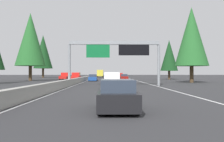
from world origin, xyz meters
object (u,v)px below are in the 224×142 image
Objects in this scene: oncoming_near at (76,76)px; conifer_left_far at (43,52)px; conifer_right_mid at (169,55)px; pickup_far_right at (112,80)px; sedan_distant_b at (117,96)px; conifer_right_near at (192,37)px; sedan_mid_right at (93,78)px; sedan_mid_center at (124,77)px; conifer_left_mid at (30,39)px; oncoming_far at (65,76)px; minivan_near_right at (120,75)px; sign_gantry_overhead at (115,50)px; box_truck_near_center at (100,73)px.

conifer_left_far is (30.94, 15.83, 8.50)m from oncoming_near.
oncoming_near is 0.53× the size of conifer_right_mid.
oncoming_near is at bearing 15.20° from pickup_far_right.
sedan_distant_b is 37.88m from conifer_right_near.
sedan_mid_right is at bearing -151.34° from conifer_left_far.
oncoming_near reaches higher than sedan_mid_center.
oncoming_near is 0.37× the size of conifer_left_mid.
sedan_distant_b is at bearing 163.93° from conifer_right_mid.
sedan_mid_right is 0.79× the size of oncoming_far.
sedan_mid_center is at bearing 102.10° from oncoming_near.
minivan_near_right reaches higher than sedan_distant_b.
pickup_far_right reaches higher than sedan_distant_b.
minivan_near_right is 0.47× the size of conifer_right_mid.
conifer_left_mid is at bearing 39.67° from sign_gantry_overhead.
sedan_mid_center is at bearing -73.69° from conifer_left_mid.
oncoming_far is at bearing -153.76° from conifer_left_far.
conifer_right_mid is (0.50, -28.07, 5.55)m from oncoming_far.
conifer_right_mid is (55.69, -16.05, 5.79)m from sedan_distant_b.
minivan_near_right is at bearing -33.23° from conifer_left_mid.
conifer_left_mid is (44.96, 17.98, 8.63)m from sedan_distant_b.
box_truck_near_center reaches higher than sedan_mid_right.
pickup_far_right is at bearing -177.09° from box_truck_near_center.
sedan_mid_right is at bearing 12.21° from sign_gantry_overhead.
sedan_mid_center is 40.60m from conifer_left_far.
box_truck_near_center is at bearing 2.91° from pickup_far_right.
pickup_far_right is 1.00× the size of oncoming_near.
sign_gantry_overhead is at bearing -167.79° from sedan_mid_right.
conifer_right_near is at bearing -43.55° from pickup_far_right.
sign_gantry_overhead is 68.07m from box_truck_near_center.
conifer_right_mid is at bearing -120.86° from conifer_left_far.
sign_gantry_overhead is 2.54× the size of minivan_near_right.
minivan_near_right is 0.33× the size of conifer_left_mid.
box_truck_near_center is 0.56× the size of conifer_left_mid.
conifer_right_mid is (33.10, -15.48, 1.55)m from sign_gantry_overhead.
sedan_mid_center is at bearing -135.76° from conifer_left_far.
sedan_mid_center is at bearing 75.86° from oncoming_far.
oncoming_near is at bearing 9.60° from sedan_distant_b.
conifer_left_far is (-10.78, 20.43, 7.80)m from box_truck_near_center.
box_truck_near_center is 59.86m from conifer_right_near.
box_truck_near_center is at bearing -62.18° from conifer_left_far.
conifer_left_far is at bearing 16.82° from sedan_distant_b.
oncoming_far is 28.58m from conifer_left_far.
conifer_right_mid reaches higher than sedan_mid_right.
conifer_left_far reaches higher than sedan_mid_center.
conifer_right_mid is at bearing -70.46° from sedan_mid_center.
conifer_left_far is (57.08, 24.65, 4.50)m from sign_gantry_overhead.
conifer_left_far is (23.98, 40.13, 2.95)m from conifer_right_mid.
sedan_mid_right is at bearing 8.82° from pickup_far_right.
oncoming_far is at bearing -30.23° from conifer_left_mid.
conifer_right_near is at bearing -114.46° from sedan_mid_right.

